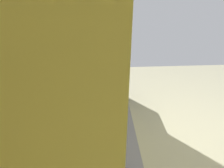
% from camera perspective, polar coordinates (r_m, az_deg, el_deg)
% --- Properties ---
extents(ground_plane, '(6.35, 6.35, 0.00)m').
position_cam_1_polar(ground_plane, '(3.08, 25.16, -19.50)').
color(ground_plane, gray).
extents(wall_back, '(4.09, 0.12, 2.62)m').
position_cam_1_polar(wall_back, '(1.97, -13.57, 2.08)').
color(wall_back, '#DCC47C').
rests_on(wall_back, ground_plane).
extents(counter_run, '(3.22, 0.62, 0.90)m').
position_cam_1_polar(counter_run, '(2.20, -2.45, -22.81)').
color(counter_run, '#DFD879').
rests_on(counter_run, ground_plane).
extents(upper_cabinets, '(2.21, 0.34, 0.71)m').
position_cam_1_polar(upper_cabinets, '(1.41, -8.79, 14.83)').
color(upper_cabinets, '#E7DC79').
extents(oven_range, '(0.59, 0.65, 1.08)m').
position_cam_1_polar(oven_range, '(3.69, -2.72, 1.18)').
color(oven_range, black).
rests_on(oven_range, ground_plane).
extents(microwave, '(0.49, 0.40, 0.30)m').
position_cam_1_polar(microwave, '(2.62, -3.58, 3.36)').
color(microwave, white).
rests_on(microwave, counter_run).
extents(bowl, '(0.13, 0.13, 0.04)m').
position_cam_1_polar(bowl, '(1.96, -1.66, -10.91)').
color(bowl, '#4C8CBF').
rests_on(bowl, counter_run).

